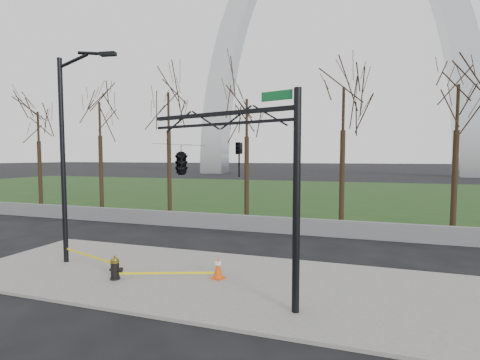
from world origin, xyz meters
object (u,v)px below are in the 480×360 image
(fire_hydrant, at_px, (115,268))
(traffic_signal_mast, at_px, (200,160))
(traffic_cone, at_px, (218,267))
(street_light, at_px, (68,145))

(fire_hydrant, relative_size, traffic_signal_mast, 0.14)
(fire_hydrant, height_order, traffic_cone, fire_hydrant)
(traffic_signal_mast, bearing_deg, fire_hydrant, -160.74)
(traffic_cone, height_order, street_light, street_light)
(fire_hydrant, height_order, traffic_signal_mast, traffic_signal_mast)
(fire_hydrant, distance_m, traffic_signal_mast, 4.77)
(traffic_cone, bearing_deg, street_light, -179.47)
(fire_hydrant, xyz_separation_m, street_light, (-2.90, 1.08, 4.22))
(traffic_cone, height_order, traffic_signal_mast, traffic_signal_mast)
(fire_hydrant, xyz_separation_m, traffic_cone, (3.28, 1.14, -0.00))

